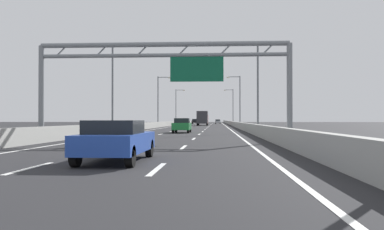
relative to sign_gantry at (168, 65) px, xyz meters
The scene contains 51 objects.
ground_plane 72.62m from the sign_gantry, 90.22° to the left, with size 260.00×260.00×0.00m, color #262628.
lane_dash_left_1 15.94m from the sign_gantry, 97.88° to the right, with size 0.16×3.00×0.01m, color white.
lane_dash_left_2 8.02m from the sign_gantry, 109.00° to the right, with size 0.16×3.00×0.01m, color white.
lane_dash_left_3 6.04m from the sign_gantry, 125.16° to the left, with size 0.16×3.00×0.01m, color white.
lane_dash_left_4 13.07m from the sign_gantry, 99.88° to the left, with size 0.16×3.00×0.01m, color white.
lane_dash_left_5 21.61m from the sign_gantry, 95.67° to the left, with size 0.16×3.00×0.01m, color white.
lane_dash_left_6 30.42m from the sign_gantry, 93.98° to the left, with size 0.16×3.00×0.01m, color white.
lane_dash_left_7 39.31m from the sign_gantry, 93.06° to the left, with size 0.16×3.00×0.01m, color white.
lane_dash_left_8 48.24m from the sign_gantry, 92.49° to the left, with size 0.16×3.00×0.01m, color white.
lane_dash_left_9 57.20m from the sign_gantry, 92.09° to the left, with size 0.16×3.00×0.01m, color white.
lane_dash_left_10 66.17m from the sign_gantry, 91.81° to the left, with size 0.16×3.00×0.01m, color white.
lane_dash_left_11 75.14m from the sign_gantry, 91.59° to the left, with size 0.16×3.00×0.01m, color white.
lane_dash_left_12 84.12m from the sign_gantry, 91.42° to the left, with size 0.16×3.00×0.01m, color white.
lane_dash_left_13 93.10m from the sign_gantry, 91.28° to the left, with size 0.16×3.00×0.01m, color white.
lane_dash_left_14 102.09m from the sign_gantry, 91.17° to the left, with size 0.16×3.00×0.01m, color white.
lane_dash_left_15 111.08m from the sign_gantry, 91.07° to the left, with size 0.16×3.00×0.01m, color white.
lane_dash_left_16 120.07m from the sign_gantry, 90.99° to the left, with size 0.16×3.00×0.01m, color white.
lane_dash_left_17 129.06m from the sign_gantry, 90.92° to the left, with size 0.16×3.00×0.01m, color white.
lane_dash_right_1 15.88m from the sign_gantry, 84.24° to the right, with size 0.16×3.00×0.01m, color white.
lane_dash_right_2 7.89m from the sign_gantry, 75.90° to the right, with size 0.16×3.00×0.01m, color white.
lane_dash_right_3 5.87m from the sign_gantry, 62.81° to the left, with size 0.16×3.00×0.01m, color white.
lane_dash_right_4 12.99m from the sign_gantry, 82.76° to the left, with size 0.16×3.00×0.01m, color white.
lane_dash_right_5 21.56m from the sign_gantry, 85.86° to the left, with size 0.16×3.00×0.01m, color white.
lane_dash_right_6 30.38m from the sign_gantry, 87.10° to the left, with size 0.16×3.00×0.01m, color white.
lane_dash_right_7 39.28m from the sign_gantry, 87.77° to the left, with size 0.16×3.00×0.01m, color white.
lane_dash_right_8 48.22m from the sign_gantry, 88.19° to the left, with size 0.16×3.00×0.01m, color white.
lane_dash_right_9 57.18m from the sign_gantry, 88.47° to the left, with size 0.16×3.00×0.01m, color white.
lane_dash_right_10 66.15m from the sign_gantry, 88.68° to the left, with size 0.16×3.00×0.01m, color white.
lane_dash_right_11 75.13m from the sign_gantry, 88.84° to the left, with size 0.16×3.00×0.01m, color white.
lane_dash_right_12 84.11m from the sign_gantry, 88.96° to the left, with size 0.16×3.00×0.01m, color white.
lane_dash_right_13 93.09m from the sign_gantry, 89.06° to the left, with size 0.16×3.00×0.01m, color white.
lane_dash_right_14 102.08m from the sign_gantry, 89.15° to the left, with size 0.16×3.00×0.01m, color white.
lane_dash_right_15 111.07m from the sign_gantry, 89.22° to the left, with size 0.16×3.00×0.01m, color white.
lane_dash_right_16 120.06m from the sign_gantry, 89.27° to the left, with size 0.16×3.00×0.01m, color white.
lane_dash_right_17 129.06m from the sign_gantry, 89.33° to the left, with size 0.16×3.00×0.01m, color white.
edge_line_left 60.90m from the sign_gantry, 95.23° to the left, with size 0.16×176.00×0.01m, color white.
edge_line_right 60.85m from the sign_gantry, 85.30° to the left, with size 0.16×176.00×0.01m, color white.
barrier_left 82.88m from the sign_gantry, 94.98° to the left, with size 0.45×220.00×0.95m.
barrier_right 82.84m from the sign_gantry, 85.41° to the left, with size 0.45×220.00×0.95m.
sign_gantry is the anchor object (origin of this frame).
streetlamp_left_mid 18.87m from the sign_gantry, 114.25° to the left, with size 2.58×0.28×9.50m.
streetlamp_right_mid 18.64m from the sign_gantry, 67.32° to the left, with size 2.58×0.28×9.50m.
streetlamp_left_far 51.79m from the sign_gantry, 98.60° to the left, with size 2.58×0.28×9.50m.
streetlamp_right_far 51.71m from the sign_gantry, 82.01° to the left, with size 2.58×0.28×9.50m.
streetlamp_left_distant 85.57m from the sign_gantry, 95.19° to the left, with size 2.58×0.28×9.50m.
streetlamp_right_distant 85.52m from the sign_gantry, 85.18° to the left, with size 2.58×0.28×9.50m.
silver_car 108.19m from the sign_gantry, 88.21° to the left, with size 1.71×4.58×1.39m.
black_car 106.43m from the sign_gantry, 92.15° to the left, with size 1.86×4.34×1.55m.
green_car 17.02m from the sign_gantry, 91.66° to the left, with size 1.74×4.20×1.51m.
blue_car 13.68m from the sign_gantry, 90.50° to the right, with size 1.82×4.44×1.35m.
box_truck 68.21m from the sign_gantry, 90.13° to the left, with size 2.39×8.62×3.24m.
Camera 1 is at (3.46, 1.14, 1.37)m, focal length 38.82 mm.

